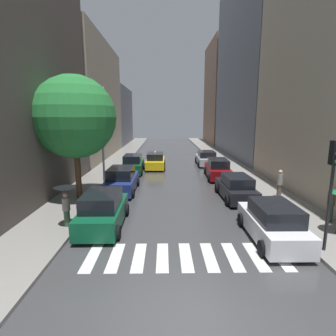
{
  "coord_description": "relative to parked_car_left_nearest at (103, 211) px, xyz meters",
  "views": [
    {
      "loc": [
        -0.82,
        -6.36,
        5.3
      ],
      "look_at": [
        -0.5,
        16.66,
        0.9
      ],
      "focal_mm": 28.71,
      "sensor_mm": 36.0,
      "label": 1
    }
  ],
  "objects": [
    {
      "name": "ground_plane",
      "position": [
        3.8,
        17.95,
        -0.84
      ],
      "size": [
        28.0,
        72.0,
        0.04
      ],
      "primitive_type": "cube",
      "color": "#3B3B3D"
    },
    {
      "name": "sidewalk_left",
      "position": [
        -2.7,
        17.95,
        -0.75
      ],
      "size": [
        3.0,
        72.0,
        0.15
      ],
      "primitive_type": "cube",
      "color": "gray",
      "rests_on": "ground"
    },
    {
      "name": "sidewalk_right",
      "position": [
        10.3,
        17.95,
        -0.75
      ],
      "size": [
        3.0,
        72.0,
        0.15
      ],
      "primitive_type": "cube",
      "color": "gray",
      "rests_on": "ground"
    },
    {
      "name": "crosswalk_stripes",
      "position": [
        3.8,
        -2.92,
        -0.82
      ],
      "size": [
        7.65,
        2.2,
        0.01
      ],
      "color": "silver",
      "rests_on": "ground"
    },
    {
      "name": "building_left_mid",
      "position": [
        -7.2,
        23.4,
        6.47
      ],
      "size": [
        6.0,
        19.09,
        14.59
      ],
      "primitive_type": "cube",
      "color": "#B2A38C",
      "rests_on": "ground"
    },
    {
      "name": "building_left_far",
      "position": [
        -7.2,
        41.33,
        4.56
      ],
      "size": [
        6.0,
        16.08,
        10.77
      ],
      "primitive_type": "cube",
      "color": "slate",
      "rests_on": "ground"
    },
    {
      "name": "building_right_mid",
      "position": [
        14.8,
        23.96,
        10.81
      ],
      "size": [
        6.0,
        20.22,
        23.28
      ],
      "primitive_type": "cube",
      "color": "slate",
      "rests_on": "ground"
    },
    {
      "name": "building_right_far",
      "position": [
        14.8,
        42.09,
        8.84
      ],
      "size": [
        6.0,
        13.83,
        19.32
      ],
      "primitive_type": "cube",
      "color": "#8C6B56",
      "rests_on": "ground"
    },
    {
      "name": "parked_car_left_nearest",
      "position": [
        0.0,
        0.0,
        0.0
      ],
      "size": [
        2.09,
        4.45,
        1.77
      ],
      "rotation": [
        0.0,
        0.0,
        1.58
      ],
      "color": "#0C4C2D",
      "rests_on": "ground"
    },
    {
      "name": "parked_car_left_second",
      "position": [
        -0.07,
        6.28,
        0.01
      ],
      "size": [
        2.16,
        4.74,
        1.79
      ],
      "rotation": [
        0.0,
        0.0,
        1.56
      ],
      "color": "navy",
      "rests_on": "ground"
    },
    {
      "name": "parked_car_left_third",
      "position": [
        -0.04,
        12.99,
        -0.01
      ],
      "size": [
        2.03,
        4.54,
        1.75
      ],
      "rotation": [
        0.0,
        0.0,
        1.58
      ],
      "color": "#0C4C2D",
      "rests_on": "ground"
    },
    {
      "name": "parked_car_right_nearest",
      "position": [
        7.65,
        -1.53,
        -0.04
      ],
      "size": [
        2.05,
        4.41,
        1.69
      ],
      "rotation": [
        0.0,
        0.0,
        1.57
      ],
      "color": "silver",
      "rests_on": "ground"
    },
    {
      "name": "parked_car_right_second",
      "position": [
        7.64,
        4.46,
        -0.08
      ],
      "size": [
        2.07,
        4.49,
        1.59
      ],
      "rotation": [
        0.0,
        0.0,
        1.59
      ],
      "color": "black",
      "rests_on": "ground"
    },
    {
      "name": "parked_car_right_third",
      "position": [
        7.65,
        10.64,
        -0.03
      ],
      "size": [
        2.21,
        4.86,
        1.7
      ],
      "rotation": [
        0.0,
        0.0,
        1.52
      ],
      "color": "maroon",
      "rests_on": "ground"
    },
    {
      "name": "parked_car_right_fourth",
      "position": [
        7.64,
        17.03,
        -0.08
      ],
      "size": [
        2.21,
        4.52,
        1.58
      ],
      "rotation": [
        0.0,
        0.0,
        1.56
      ],
      "color": "#B2B7BF",
      "rests_on": "ground"
    },
    {
      "name": "taxi_midroad",
      "position": [
        2.03,
        15.24,
        -0.06
      ],
      "size": [
        2.08,
        4.65,
        1.81
      ],
      "rotation": [
        0.0,
        0.0,
        1.57
      ],
      "color": "yellow",
      "rests_on": "ground"
    },
    {
      "name": "pedestrian_foreground",
      "position": [
        -1.68,
        -0.21,
        0.73
      ],
      "size": [
        1.02,
        1.02,
        1.92
      ],
      "rotation": [
        0.0,
        0.0,
        2.13
      ],
      "color": "#38513D",
      "rests_on": "sidewalk_left"
    },
    {
      "name": "pedestrian_near_tree",
      "position": [
        11.22,
        0.19,
        0.29
      ],
      "size": [
        0.36,
        0.36,
        1.82
      ],
      "rotation": [
        0.0,
        0.0,
        3.85
      ],
      "color": "#38513D",
      "rests_on": "sidewalk_right"
    },
    {
      "name": "pedestrian_far_side",
      "position": [
        10.38,
        4.23,
        0.3
      ],
      "size": [
        0.36,
        0.36,
        1.83
      ],
      "rotation": [
        0.0,
        0.0,
        4.78
      ],
      "color": "brown",
      "rests_on": "sidewalk_right"
    },
    {
      "name": "street_tree_left",
      "position": [
        -2.54,
        4.45,
        4.45
      ],
      "size": [
        5.09,
        5.09,
        7.68
      ],
      "color": "#513823",
      "rests_on": "sidewalk_left"
    },
    {
      "name": "traffic_light_right_corner",
      "position": [
        9.25,
        -2.75,
        2.46
      ],
      "size": [
        0.3,
        0.42,
        4.3
      ],
      "color": "black",
      "rests_on": "sidewalk_right"
    },
    {
      "name": "lamp_post_left",
      "position": [
        -1.75,
        8.22,
        3.55
      ],
      "size": [
        0.6,
        0.28,
        7.37
      ],
      "color": "#595B60",
      "rests_on": "sidewalk_left"
    }
  ]
}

